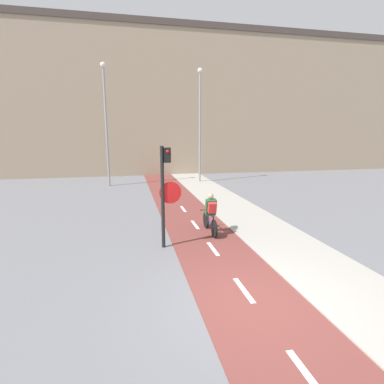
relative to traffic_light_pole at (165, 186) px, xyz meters
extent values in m
plane|color=slate|center=(1.36, -3.51, -1.93)|extent=(120.00, 120.00, 0.00)
cube|color=brown|center=(1.36, -3.51, -1.92)|extent=(2.30, 60.00, 0.02)
cube|color=white|center=(1.36, -5.51, -1.91)|extent=(0.12, 1.10, 0.00)
cube|color=white|center=(1.36, -3.01, -1.91)|extent=(0.12, 1.10, 0.00)
cube|color=white|center=(1.36, -0.51, -1.91)|extent=(0.12, 1.10, 0.00)
cube|color=white|center=(1.36, 1.99, -1.91)|extent=(0.12, 1.10, 0.00)
cube|color=white|center=(1.36, 4.49, -1.91)|extent=(0.12, 1.10, 0.00)
cube|color=white|center=(1.36, 6.99, -1.91)|extent=(0.12, 1.10, 0.00)
cube|color=#A8A399|center=(3.72, -3.51, -1.91)|extent=(2.40, 60.00, 0.05)
cube|color=gray|center=(1.36, 18.94, 3.95)|extent=(60.00, 5.00, 11.77)
cube|color=#473D38|center=(1.36, 18.94, 10.08)|extent=(60.00, 5.20, 0.50)
cylinder|color=black|center=(-0.08, 0.00, -0.37)|extent=(0.11, 0.11, 3.12)
cube|color=black|center=(0.07, 0.00, 0.92)|extent=(0.20, 0.20, 0.44)
sphere|color=red|center=(0.07, -0.11, 1.03)|extent=(0.09, 0.09, 0.09)
cone|color=red|center=(0.15, 0.00, -0.22)|extent=(0.67, 0.01, 0.67)
cone|color=silver|center=(0.15, 0.00, -0.22)|extent=(0.60, 0.02, 0.60)
cylinder|color=gray|center=(-2.35, 11.83, 1.86)|extent=(0.14, 0.14, 7.59)
sphere|color=silver|center=(-2.35, 11.83, 5.76)|extent=(0.36, 0.36, 0.36)
cylinder|color=gray|center=(3.99, 12.15, 1.85)|extent=(0.14, 0.14, 7.56)
sphere|color=silver|center=(3.99, 12.15, 5.74)|extent=(0.36, 0.36, 0.36)
cylinder|color=black|center=(1.70, 0.49, -1.63)|extent=(0.07, 0.61, 0.61)
cylinder|color=black|center=(1.70, 1.59, -1.63)|extent=(0.07, 0.61, 0.61)
cylinder|color=navy|center=(1.70, 1.25, -1.47)|extent=(0.04, 0.70, 0.38)
cylinder|color=navy|center=(1.70, 0.74, -1.45)|extent=(0.04, 0.36, 0.41)
cylinder|color=navy|center=(1.70, 1.08, -1.28)|extent=(0.04, 1.02, 0.07)
cylinder|color=navy|center=(1.70, 0.70, -1.64)|extent=(0.04, 0.42, 0.05)
cylinder|color=black|center=(1.70, 1.59, -1.24)|extent=(0.46, 0.03, 0.03)
cube|color=#235B33|center=(1.70, 0.96, -0.98)|extent=(0.36, 0.31, 0.59)
sphere|color=tan|center=(1.70, 1.00, -0.60)|extent=(0.22, 0.22, 0.22)
cylinder|color=#232328|center=(1.60, 0.93, -1.40)|extent=(0.04, 0.07, 0.39)
cylinder|color=#232328|center=(1.80, 0.93, -1.40)|extent=(0.04, 0.07, 0.39)
cube|color=red|center=(1.70, 0.78, -0.96)|extent=(0.28, 0.23, 0.39)
camera|label=1|loc=(-1.07, -8.80, 1.55)|focal=28.00mm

